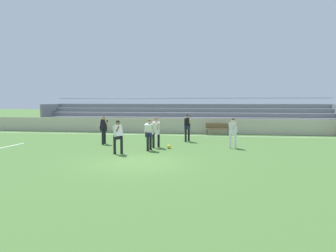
% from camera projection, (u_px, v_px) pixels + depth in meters
% --- Properties ---
extents(ground_plane, '(160.00, 160.00, 0.00)m').
position_uv_depth(ground_plane, '(137.00, 163.00, 13.31)').
color(ground_plane, '#477033').
extents(field_line_sideline, '(44.00, 0.12, 0.01)m').
position_uv_depth(field_line_sideline, '(174.00, 135.00, 23.91)').
color(field_line_sideline, white).
rests_on(field_line_sideline, ground).
extents(sideline_wall, '(48.00, 0.16, 1.20)m').
position_uv_depth(sideline_wall, '(176.00, 126.00, 25.39)').
color(sideline_wall, beige).
rests_on(sideline_wall, ground).
extents(bleacher_stand, '(25.24, 3.63, 2.88)m').
position_uv_depth(bleacher_stand, '(185.00, 116.00, 27.62)').
color(bleacher_stand, '#B2B2B7').
rests_on(bleacher_stand, ground).
extents(bench_far_right, '(1.80, 0.40, 0.90)m').
position_uv_depth(bench_far_right, '(217.00, 128.00, 24.12)').
color(bench_far_right, brown).
rests_on(bench_far_right, ground).
extents(player_white_deep_cover, '(0.47, 0.71, 1.66)m').
position_uv_depth(player_white_deep_cover, '(156.00, 130.00, 17.52)').
color(player_white_deep_cover, black).
rests_on(player_white_deep_cover, ground).
extents(player_white_on_ball, '(0.55, 0.47, 1.63)m').
position_uv_depth(player_white_on_ball, '(149.00, 132.00, 16.47)').
color(player_white_on_ball, black).
rests_on(player_white_on_ball, ground).
extents(player_white_wide_right, '(0.51, 0.64, 1.66)m').
position_uv_depth(player_white_wide_right, '(233.00, 130.00, 17.31)').
color(player_white_wide_right, white).
rests_on(player_white_wide_right, ground).
extents(player_dark_wide_left, '(0.45, 0.61, 1.72)m').
position_uv_depth(player_dark_wide_left, '(187.00, 125.00, 20.10)').
color(player_dark_wide_left, black).
rests_on(player_dark_wide_left, ground).
extents(player_dark_overlapping, '(0.62, 0.49, 1.70)m').
position_uv_depth(player_dark_overlapping, '(104.00, 127.00, 18.93)').
color(player_dark_overlapping, black).
rests_on(player_dark_overlapping, ground).
extents(player_white_trailing_run, '(0.53, 0.70, 1.65)m').
position_uv_depth(player_white_trailing_run, '(118.00, 134.00, 15.40)').
color(player_white_trailing_run, black).
rests_on(player_white_trailing_run, ground).
extents(soccer_ball, '(0.22, 0.22, 0.22)m').
position_uv_depth(soccer_ball, '(169.00, 147.00, 17.19)').
color(soccer_ball, yellow).
rests_on(soccer_ball, ground).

